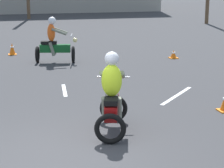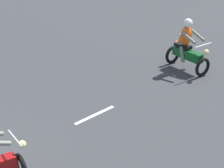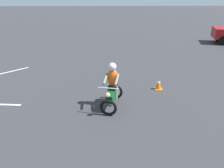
# 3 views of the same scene
# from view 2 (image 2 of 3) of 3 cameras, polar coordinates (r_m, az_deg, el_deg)

# --- Properties ---
(motorcycle_rider_background) EXTENTS (1.56, 0.92, 1.66)m
(motorcycle_rider_background) POSITION_cam_2_polar(r_m,az_deg,el_deg) (13.85, 9.80, 4.68)
(motorcycle_rider_background) COLOR black
(motorcycle_rider_background) RESTS_ON ground
(traffic_cone_mid_center) EXTENTS (0.32, 0.32, 0.47)m
(traffic_cone_mid_center) POSITION_cam_2_polar(r_m,az_deg,el_deg) (16.36, 9.05, 6.14)
(traffic_cone_mid_center) COLOR orange
(traffic_cone_mid_center) RESTS_ON ground
(lane_stripe_n) EXTENTS (0.21, 1.33, 0.01)m
(lane_stripe_n) POSITION_cam_2_polar(r_m,az_deg,el_deg) (11.25, -2.28, -4.06)
(lane_stripe_n) COLOR silver
(lane_stripe_n) RESTS_ON ground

